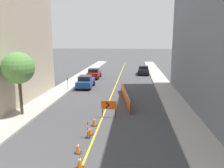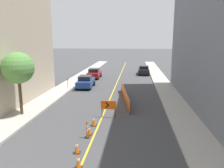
% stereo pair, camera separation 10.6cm
% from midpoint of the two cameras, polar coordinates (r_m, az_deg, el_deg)
% --- Properties ---
extents(lane_stripe, '(0.12, 57.90, 0.01)m').
position_cam_midpoint_polar(lane_stripe, '(32.44, 1.53, 0.66)').
color(lane_stripe, gold).
rests_on(lane_stripe, ground_plane).
extents(sidewalk_left, '(2.36, 57.90, 0.17)m').
position_cam_midpoint_polar(sidewalk_left, '(33.54, -9.45, 1.00)').
color(sidewalk_left, '#ADA89E').
rests_on(sidewalk_left, ground_plane).
extents(sidewalk_right, '(2.36, 57.90, 0.17)m').
position_cam_midpoint_polar(sidewalk_right, '(32.57, 12.84, 0.56)').
color(sidewalk_right, '#ADA89E').
rests_on(sidewalk_right, ground_plane).
extents(traffic_cone_third, '(0.33, 0.33, 0.68)m').
position_cam_midpoint_polar(traffic_cone_third, '(11.27, -8.49, -19.39)').
color(traffic_cone_third, black).
rests_on(traffic_cone_third, ground_plane).
extents(traffic_cone_fourth, '(0.33, 0.33, 0.67)m').
position_cam_midpoint_polar(traffic_cone_fourth, '(12.54, -8.92, -16.02)').
color(traffic_cone_fourth, black).
rests_on(traffic_cone_fourth, ground_plane).
extents(traffic_cone_fifth, '(0.34, 0.34, 0.56)m').
position_cam_midpoint_polar(traffic_cone_fifth, '(14.64, -5.74, -11.99)').
color(traffic_cone_fifth, black).
rests_on(traffic_cone_fifth, ground_plane).
extents(traffic_cone_farthest, '(0.38, 0.38, 0.73)m').
position_cam_midpoint_polar(traffic_cone_farthest, '(15.98, -4.62, -9.57)').
color(traffic_cone_farthest, black).
rests_on(traffic_cone_farthest, ground_plane).
extents(delineator_post_rear, '(0.30, 0.30, 1.12)m').
position_cam_midpoint_polar(delineator_post_rear, '(14.13, -6.33, -12.00)').
color(delineator_post_rear, black).
rests_on(delineator_post_rear, ground_plane).
extents(arrow_barricade_primary, '(1.22, 0.09, 1.37)m').
position_cam_midpoint_polar(arrow_barricade_primary, '(17.37, -0.77, -5.67)').
color(arrow_barricade_primary, '#EF560C').
rests_on(arrow_barricade_primary, ground_plane).
extents(safety_mesh_fence, '(1.27, 8.63, 1.14)m').
position_cam_midpoint_polar(safety_mesh_fence, '(22.25, 3.57, -2.91)').
color(safety_mesh_fence, '#EF560C').
rests_on(safety_mesh_fence, ground_plane).
extents(parked_car_curb_near, '(2.01, 4.38, 1.59)m').
position_cam_midpoint_polar(parked_car_curb_near, '(28.36, -6.80, 0.64)').
color(parked_car_curb_near, navy).
rests_on(parked_car_curb_near, ground_plane).
extents(parked_car_curb_mid, '(1.95, 4.35, 1.59)m').
position_cam_midpoint_polar(parked_car_curb_mid, '(35.35, -4.57, 2.83)').
color(parked_car_curb_mid, maroon).
rests_on(parked_car_curb_mid, ground_plane).
extents(parked_car_curb_far, '(1.93, 4.31, 1.59)m').
position_cam_midpoint_polar(parked_car_curb_far, '(39.40, 8.37, 3.64)').
color(parked_car_curb_far, black).
rests_on(parked_car_curb_far, ground_plane).
extents(parking_meter_near_curb, '(0.12, 0.11, 1.38)m').
position_cam_midpoint_polar(parking_meter_near_curb, '(27.08, -11.42, 0.70)').
color(parking_meter_near_curb, '#4C4C51').
rests_on(parking_meter_near_curb, sidewalk_left).
extents(street_tree_left_near, '(2.49, 2.49, 5.03)m').
position_cam_midpoint_polar(street_tree_left_near, '(18.54, -23.18, 3.83)').
color(street_tree_left_near, '#4C3823').
rests_on(street_tree_left_near, sidewalk_left).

